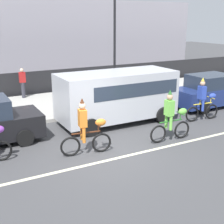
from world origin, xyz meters
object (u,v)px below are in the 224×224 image
parade_cyclist_lime (171,119)px  parked_car_navy (211,91)px  pedestrian_onlooker (23,82)px  street_lamp_post (115,25)px  parade_cyclist_orange (86,130)px  parade_cyclist_cobalt (203,102)px  parked_van_silver (119,93)px

parade_cyclist_lime → parked_car_navy: bearing=30.3°
pedestrian_onlooker → parade_cyclist_lime: bearing=-68.8°
street_lamp_post → parade_cyclist_orange: bearing=-126.8°
parade_cyclist_lime → parade_cyclist_cobalt: size_ratio=1.00×
parade_cyclist_orange → parade_cyclist_cobalt: 6.01m
parade_cyclist_orange → pedestrian_onlooker: (-0.13, 8.16, 0.17)m
parade_cyclist_cobalt → street_lamp_post: 5.82m
parade_cyclist_orange → parade_cyclist_cobalt: (5.95, 0.88, 0.00)m
parked_car_navy → parade_cyclist_cobalt: bearing=-142.5°
parade_cyclist_lime → parade_cyclist_cobalt: 3.03m
pedestrian_onlooker → parked_car_navy: bearing=-35.4°
parade_cyclist_cobalt → parked_car_navy: parade_cyclist_cobalt is taller
parade_cyclist_orange → street_lamp_post: 7.41m
parade_cyclist_lime → parked_van_silver: size_ratio=0.38×
parade_cyclist_orange → parade_cyclist_lime: 3.21m
pedestrian_onlooker → parade_cyclist_cobalt: bearing=-50.2°
pedestrian_onlooker → street_lamp_post: bearing=-33.9°
parade_cyclist_orange → pedestrian_onlooker: bearing=90.9°
parade_cyclist_cobalt → street_lamp_post: street_lamp_post is taller
parked_car_navy → pedestrian_onlooker: bearing=144.6°
parade_cyclist_cobalt → pedestrian_onlooker: (-6.07, 7.28, 0.17)m
parked_van_silver → parade_cyclist_lime: bearing=-77.8°
parked_van_silver → parked_car_navy: size_ratio=1.22×
parked_van_silver → street_lamp_post: bearing=64.0°
parade_cyclist_cobalt → parade_cyclist_lime: bearing=-155.7°
parade_cyclist_lime → parked_van_silver: parked_van_silver is taller
parked_car_navy → pedestrian_onlooker: (-8.07, 5.75, 0.23)m
parked_van_silver → street_lamp_post: (1.44, 2.95, 2.71)m
parade_cyclist_orange → parade_cyclist_lime: bearing=-6.6°
parked_car_navy → pedestrian_onlooker: pedestrian_onlooker is taller
parade_cyclist_orange → parade_cyclist_lime: (3.19, -0.37, 0.00)m
parked_car_navy → street_lamp_post: (-3.93, 2.96, 3.21)m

